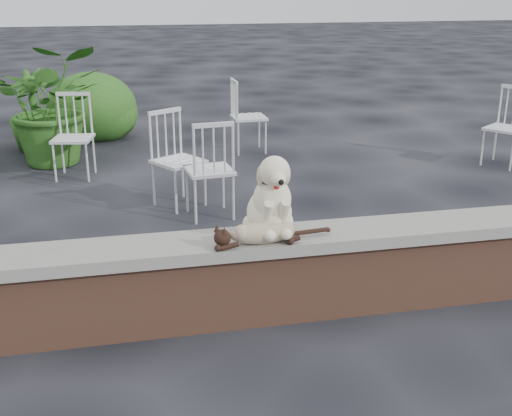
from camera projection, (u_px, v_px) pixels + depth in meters
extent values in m
plane|color=black|center=(358.00, 306.00, 4.46)|extent=(60.00, 60.00, 0.00)
cube|color=brown|center=(360.00, 273.00, 4.37)|extent=(6.00, 0.30, 0.50)
cube|color=slate|center=(362.00, 233.00, 4.27)|extent=(6.20, 0.40, 0.08)
imported|color=#295016|center=(53.00, 105.00, 7.69)|extent=(1.34, 1.17, 1.44)
imported|color=#295016|center=(32.00, 110.00, 8.35)|extent=(0.83, 0.83, 1.06)
ellipsoid|color=#295016|center=(92.00, 108.00, 9.01)|extent=(1.24, 1.14, 0.98)
ellipsoid|color=#295016|center=(102.00, 114.00, 9.03)|extent=(0.98, 0.90, 0.78)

